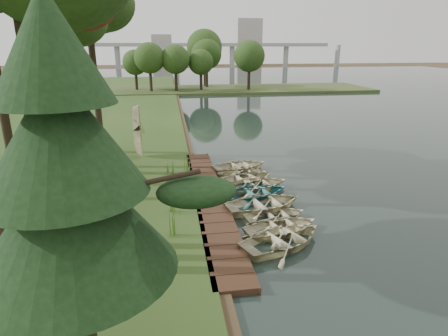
{
  "coord_description": "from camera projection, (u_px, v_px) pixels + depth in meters",
  "views": [
    {
      "loc": [
        -3.53,
        -18.05,
        7.81
      ],
      "look_at": [
        -0.62,
        1.47,
        1.33
      ],
      "focal_mm": 30.0,
      "sensor_mm": 36.0,
      "label": 1
    }
  ],
  "objects": [
    {
      "name": "tree_4",
      "position": [
        60.0,
        11.0,
        21.48
      ],
      "size": [
        4.91,
        4.91,
        11.58
      ],
      "color": "black",
      "rests_on": "bank"
    },
    {
      "name": "bridge",
      "position": [
        211.0,
        48.0,
        132.16
      ],
      "size": [
        95.9,
        4.0,
        8.6
      ],
      "color": "#A5A5A0",
      "rests_on": "ground"
    },
    {
      "name": "reeds_1",
      "position": [
        175.0,
        202.0,
        17.49
      ],
      "size": [
        0.6,
        0.6,
        1.05
      ],
      "primitive_type": "cone",
      "color": "#3F661E",
      "rests_on": "bank"
    },
    {
      "name": "rowboat_7",
      "position": [
        242.0,
        171.0,
        23.19
      ],
      "size": [
        3.33,
        2.56,
        0.64
      ],
      "primitive_type": "imported",
      "rotation": [
        0.0,
        0.0,
        1.45
      ],
      "color": "#C3BA8D",
      "rests_on": "water"
    },
    {
      "name": "reeds_0",
      "position": [
        169.0,
        225.0,
        15.23
      ],
      "size": [
        0.6,
        0.6,
        1.11
      ],
      "primitive_type": "cone",
      "color": "#3F661E",
      "rests_on": "bank"
    },
    {
      "name": "rowboat_1",
      "position": [
        282.0,
        226.0,
        16.16
      ],
      "size": [
        3.88,
        3.16,
        0.7
      ],
      "primitive_type": "imported",
      "rotation": [
        0.0,
        0.0,
        1.81
      ],
      "color": "#C3BA8D",
      "rests_on": "water"
    },
    {
      "name": "stored_rowboat",
      "position": [
        141.0,
        151.0,
        26.47
      ],
      "size": [
        3.68,
        2.68,
        0.75
      ],
      "primitive_type": "imported",
      "rotation": [
        3.14,
        0.0,
        1.6
      ],
      "color": "#C3BA8D",
      "rests_on": "bank"
    },
    {
      "name": "rowboat_2",
      "position": [
        276.0,
        214.0,
        17.37
      ],
      "size": [
        3.31,
        2.62,
        0.62
      ],
      "primitive_type": "imported",
      "rotation": [
        0.0,
        0.0,
        1.75
      ],
      "color": "#C3BA8D",
      "rests_on": "water"
    },
    {
      "name": "pine_tree",
      "position": [
        66.0,
        170.0,
        6.62
      ],
      "size": [
        3.8,
        3.8,
        8.48
      ],
      "color": "black",
      "rests_on": "bank"
    },
    {
      "name": "reeds_3",
      "position": [
        186.0,
        163.0,
        23.3
      ],
      "size": [
        0.6,
        0.6,
        1.09
      ],
      "primitive_type": "cone",
      "color": "#3F661E",
      "rests_on": "bank"
    },
    {
      "name": "rowboat_4",
      "position": [
        255.0,
        191.0,
        19.86
      ],
      "size": [
        4.29,
        3.52,
        0.77
      ],
      "primitive_type": "imported",
      "rotation": [
        0.0,
        0.0,
        1.82
      ],
      "color": "#2C767A",
      "rests_on": "water"
    },
    {
      "name": "rowboat_0",
      "position": [
        283.0,
        237.0,
        15.1
      ],
      "size": [
        4.58,
        4.02,
        0.79
      ],
      "primitive_type": "imported",
      "rotation": [
        0.0,
        0.0,
        1.99
      ],
      "color": "#C3BA8D",
      "rests_on": "water"
    },
    {
      "name": "boardwalk",
      "position": [
        210.0,
        199.0,
        19.62
      ],
      "size": [
        1.6,
        16.0,
        0.3
      ],
      "primitive_type": "cube",
      "color": "#372115",
      "rests_on": "ground"
    },
    {
      "name": "rowboat_5",
      "position": [
        256.0,
        183.0,
        21.05
      ],
      "size": [
        4.13,
        3.27,
        0.77
      ],
      "primitive_type": "imported",
      "rotation": [
        0.0,
        0.0,
        1.75
      ],
      "color": "#C3BA8D",
      "rests_on": "water"
    },
    {
      "name": "building_b",
      "position": [
        162.0,
        50.0,
        153.57
      ],
      "size": [
        8.0,
        8.0,
        12.0
      ],
      "primitive_type": "cube",
      "color": "#A5A5A0",
      "rests_on": "ground"
    },
    {
      "name": "rowboat_3",
      "position": [
        264.0,
        202.0,
        18.46
      ],
      "size": [
        4.46,
        3.61,
        0.82
      ],
      "primitive_type": "imported",
      "rotation": [
        0.0,
        0.0,
        1.79
      ],
      "color": "#C3BA8D",
      "rests_on": "water"
    },
    {
      "name": "rowboat_6",
      "position": [
        246.0,
        178.0,
        21.91
      ],
      "size": [
        4.35,
        3.75,
        0.76
      ],
      "primitive_type": "imported",
      "rotation": [
        0.0,
        0.0,
        1.94
      ],
      "color": "#C3BA8D",
      "rests_on": "water"
    },
    {
      "name": "far_trees",
      "position": [
        213.0,
        54.0,
        65.52
      ],
      "size": [
        45.6,
        5.6,
        8.8
      ],
      "color": "black",
      "rests_on": "peninsula"
    },
    {
      "name": "building_a",
      "position": [
        248.0,
        42.0,
        152.84
      ],
      "size": [
        10.0,
        8.0,
        18.0
      ],
      "primitive_type": "cube",
      "color": "#A5A5A0",
      "rests_on": "ground"
    },
    {
      "name": "ground",
      "position": [
        240.0,
        200.0,
        19.89
      ],
      "size": [
        300.0,
        300.0,
        0.0
      ],
      "primitive_type": "plane",
      "color": "#3D2F1D"
    },
    {
      "name": "reeds_2",
      "position": [
        171.0,
        166.0,
        22.95
      ],
      "size": [
        0.6,
        0.6,
        0.88
      ],
      "primitive_type": "cone",
      "color": "#3F661E",
      "rests_on": "bank"
    },
    {
      "name": "peninsula",
      "position": [
        231.0,
        89.0,
        67.92
      ],
      "size": [
        50.0,
        14.0,
        0.45
      ],
      "primitive_type": "cube",
      "color": "#384820",
      "rests_on": "ground"
    },
    {
      "name": "tree_2",
      "position": [
        56.0,
        10.0,
        16.51
      ],
      "size": [
        3.63,
        3.63,
        10.73
      ],
      "color": "black",
      "rests_on": "bank"
    },
    {
      "name": "rowboat_8",
      "position": [
        240.0,
        165.0,
        24.28
      ],
      "size": [
        4.17,
        3.43,
        0.75
      ],
      "primitive_type": "imported",
      "rotation": [
        0.0,
        0.0,
        1.83
      ],
      "color": "#C3BA8D",
      "rests_on": "water"
    }
  ]
}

